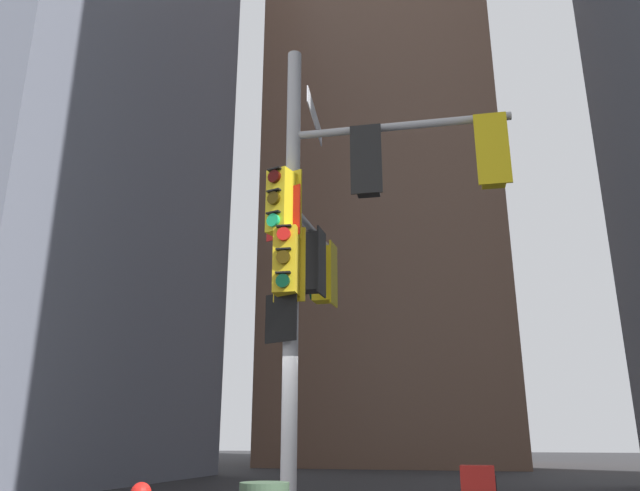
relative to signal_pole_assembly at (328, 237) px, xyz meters
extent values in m
cube|color=slate|center=(-14.63, 8.54, 12.87)|extent=(12.94, 12.94, 34.50)
cube|color=brown|center=(-2.44, 27.02, 22.76)|extent=(12.96, 12.96, 54.28)
cylinder|color=#B2B2B5|center=(-0.50, -0.28, -0.58)|extent=(0.23, 0.23, 7.59)
cylinder|color=#B2B2B5|center=(1.20, -0.18, 1.67)|extent=(3.40, 0.33, 0.13)
cylinder|color=#B2B2B5|center=(-0.48, 0.74, 0.42)|extent=(0.16, 2.04, 0.13)
cube|color=black|center=(0.70, -0.40, 1.07)|extent=(0.48, 0.06, 1.14)
cube|color=black|center=(0.69, -0.21, 1.07)|extent=(0.36, 0.36, 1.00)
cylinder|color=#360605|center=(0.68, -0.01, 1.42)|extent=(0.20, 0.07, 0.20)
cube|color=black|center=(0.68, 0.00, 1.54)|extent=(0.22, 0.09, 0.02)
cylinder|color=yellow|center=(0.68, -0.01, 1.07)|extent=(0.20, 0.07, 0.20)
cube|color=black|center=(0.68, 0.00, 1.19)|extent=(0.22, 0.09, 0.02)
cylinder|color=#06311C|center=(0.68, -0.01, 0.72)|extent=(0.20, 0.07, 0.20)
cube|color=black|center=(0.68, 0.00, 0.84)|extent=(0.22, 0.09, 0.02)
cube|color=yellow|center=(2.56, -0.28, 1.07)|extent=(0.48, 0.06, 1.14)
cube|color=yellow|center=(2.55, -0.09, 1.07)|extent=(0.36, 0.36, 1.00)
cylinder|color=#360605|center=(2.54, 0.11, 1.42)|extent=(0.20, 0.07, 0.20)
cube|color=black|center=(2.54, 0.11, 1.54)|extent=(0.22, 0.09, 0.02)
cylinder|color=#3C2C06|center=(2.54, 0.11, 1.07)|extent=(0.20, 0.07, 0.20)
cube|color=black|center=(2.54, 0.11, 1.19)|extent=(0.22, 0.09, 0.02)
cylinder|color=#19C672|center=(2.54, 0.11, 0.72)|extent=(0.20, 0.07, 0.20)
cube|color=black|center=(2.54, 0.11, 0.84)|extent=(0.22, 0.09, 0.02)
cube|color=black|center=(-0.29, 0.74, -0.18)|extent=(0.04, 0.48, 1.14)
cube|color=black|center=(-0.48, 0.74, -0.18)|extent=(0.35, 0.35, 1.00)
cylinder|color=#360605|center=(-0.68, 0.75, 0.17)|extent=(0.06, 0.20, 0.20)
cube|color=black|center=(-0.69, 0.75, 0.29)|extent=(0.08, 0.22, 0.02)
cylinder|color=#3C2C06|center=(-0.68, 0.75, -0.18)|extent=(0.06, 0.20, 0.20)
cube|color=black|center=(-0.69, 0.75, -0.06)|extent=(0.08, 0.22, 0.02)
cylinder|color=#19C672|center=(-0.68, 0.75, -0.53)|extent=(0.06, 0.20, 0.20)
cube|color=black|center=(-0.69, 0.75, -0.41)|extent=(0.08, 0.22, 0.02)
cube|color=yellow|center=(-0.28, 1.56, -0.18)|extent=(0.04, 0.48, 1.14)
cube|color=yellow|center=(-0.47, 1.56, -0.18)|extent=(0.35, 0.35, 1.00)
cylinder|color=red|center=(-0.67, 1.56, 0.17)|extent=(0.06, 0.20, 0.20)
cube|color=black|center=(-0.67, 1.56, 0.29)|extent=(0.08, 0.22, 0.02)
cylinder|color=#3C2C06|center=(-0.67, 1.56, -0.18)|extent=(0.06, 0.20, 0.20)
cube|color=black|center=(-0.67, 1.56, -0.06)|extent=(0.08, 0.22, 0.02)
cylinder|color=#06311C|center=(-0.67, 1.56, -0.53)|extent=(0.06, 0.20, 0.20)
cube|color=black|center=(-0.67, 1.56, -0.41)|extent=(0.08, 0.22, 0.02)
cube|color=gold|center=(-0.49, -0.40, -0.53)|extent=(0.48, 0.06, 1.14)
cube|color=gold|center=(-0.48, -0.59, -0.53)|extent=(0.36, 0.36, 1.00)
cylinder|color=red|center=(-0.46, -0.79, -0.18)|extent=(0.20, 0.07, 0.20)
cube|color=black|center=(-0.46, -0.80, -0.06)|extent=(0.22, 0.09, 0.02)
cylinder|color=#3C2C06|center=(-0.46, -0.79, -0.53)|extent=(0.20, 0.07, 0.20)
cube|color=black|center=(-0.46, -0.80, -0.41)|extent=(0.22, 0.09, 0.02)
cylinder|color=#06311C|center=(-0.46, -0.79, -0.88)|extent=(0.20, 0.07, 0.20)
cube|color=black|center=(-0.46, -0.80, -0.76)|extent=(0.22, 0.09, 0.02)
cube|color=yellow|center=(-0.53, -0.40, 0.41)|extent=(0.47, 0.16, 1.14)
cube|color=yellow|center=(-0.58, -0.58, 0.41)|extent=(0.42, 0.42, 1.00)
cylinder|color=#360605|center=(-0.64, -0.77, 0.76)|extent=(0.21, 0.11, 0.20)
cube|color=black|center=(-0.64, -0.78, 0.88)|extent=(0.23, 0.13, 0.02)
cylinder|color=#3C2C06|center=(-0.64, -0.77, 0.41)|extent=(0.21, 0.11, 0.20)
cube|color=black|center=(-0.64, -0.78, 0.53)|extent=(0.23, 0.13, 0.02)
cylinder|color=#19C672|center=(-0.64, -0.77, 0.06)|extent=(0.21, 0.11, 0.20)
cube|color=black|center=(-0.64, -0.78, 0.18)|extent=(0.23, 0.13, 0.02)
cube|color=white|center=(-0.15, -0.24, 1.97)|extent=(0.18, 1.49, 0.28)
cube|color=#19479E|center=(-0.15, -0.24, 1.97)|extent=(0.17, 1.45, 0.24)
cube|color=red|center=(-0.58, -0.48, 0.27)|extent=(0.60, 0.25, 0.80)
cube|color=white|center=(-0.58, -0.48, 0.27)|extent=(0.56, 0.23, 0.76)
cube|color=black|center=(-0.59, -0.48, -1.33)|extent=(0.55, 0.26, 0.72)
cube|color=white|center=(-0.59, -0.48, -1.33)|extent=(0.52, 0.24, 0.68)
cube|color=black|center=(2.23, 0.11, -3.65)|extent=(0.01, 0.29, 0.37)
camera|label=1|loc=(2.14, -8.74, -2.99)|focal=34.21mm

